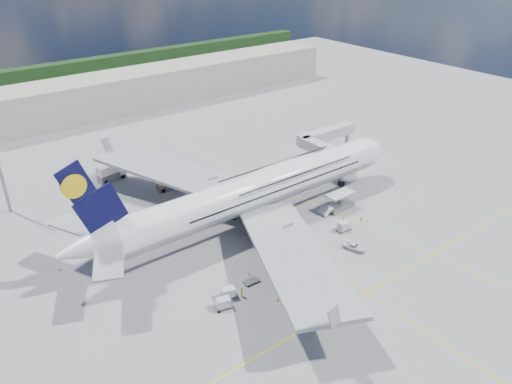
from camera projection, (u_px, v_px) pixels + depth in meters
ground at (289, 240)px, 97.18m from camera, size 300.00×300.00×0.00m
taxi_line_main at (289, 240)px, 97.17m from camera, size 0.25×220.00×0.01m
taxi_line_cross at (367, 292)px, 83.13m from camera, size 120.00×0.25×0.01m
taxi_line_diag at (307, 200)px, 111.75m from camera, size 14.16×99.06×0.01m
airliner at (258, 190)px, 101.14m from camera, size 77.26×79.15×23.71m
jet_bridge at (325, 141)px, 124.77m from camera, size 18.80×12.10×8.50m
cargo_loader at (339, 203)px, 107.70m from camera, size 8.53×3.20×3.67m
terminal at (97, 96)px, 161.07m from camera, size 180.00×16.00×12.00m
tree_line at (147, 60)px, 215.18m from camera, size 160.00×6.00×8.00m
dolly_row_a at (223, 303)px, 79.28m from camera, size 3.20×2.25×1.83m
dolly_row_b at (274, 265)px, 88.19m from camera, size 3.45×2.46×1.97m
dolly_row_c at (251, 281)px, 85.34m from camera, size 2.85×1.58×0.41m
dolly_back at (228, 292)px, 81.56m from camera, size 3.27×2.33×1.87m
dolly_nose_far at (344, 226)px, 99.86m from camera, size 3.20×1.84×1.97m
dolly_nose_near at (278, 238)px, 97.19m from camera, size 3.57×2.42×0.48m
baggage_tug at (281, 258)px, 90.69m from camera, size 2.77×1.78×1.60m
catering_truck_inner at (169, 183)px, 115.65m from camera, size 5.91×2.54×3.46m
catering_truck_outer at (111, 173)px, 119.67m from camera, size 7.19×3.57×4.11m
service_van at (355, 247)px, 94.03m from camera, size 3.31×4.80×1.22m
crew_nose at (355, 172)px, 122.48m from camera, size 0.67×0.51×1.64m
crew_loader at (361, 220)px, 102.41m from camera, size 0.88×0.95×1.56m
crew_wing at (242, 292)px, 81.72m from camera, size 0.88×1.14×1.81m
crew_van at (343, 220)px, 102.31m from camera, size 0.68×0.84×1.50m
crew_tug at (306, 264)px, 88.92m from camera, size 1.07×0.67×1.59m
cone_nose at (378, 192)px, 114.72m from camera, size 0.43×0.43×0.55m
cone_wing_left_inner at (181, 191)px, 114.90m from camera, size 0.43×0.43×0.55m
cone_wing_left_outer at (131, 198)px, 112.07m from camera, size 0.40×0.40×0.50m
cone_wing_right_inner at (249, 274)px, 87.17m from camera, size 0.40×0.40×0.51m
cone_wing_right_outer at (278, 299)px, 81.11m from camera, size 0.46×0.46×0.58m
cone_tail at (60, 270)px, 88.32m from camera, size 0.38×0.38×0.48m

